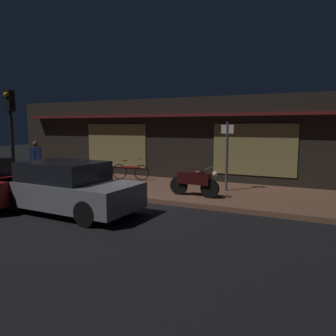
{
  "coord_description": "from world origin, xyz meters",
  "views": [
    {
      "loc": [
        5.71,
        -7.77,
        2.41
      ],
      "look_at": [
        0.77,
        2.4,
        0.95
      ],
      "focal_mm": 34.91,
      "sensor_mm": 36.0,
      "label": 1
    }
  ],
  "objects_px": {
    "person_photographer": "(36,161)",
    "parked_car_across": "(67,187)",
    "bicycle_parked": "(130,171)",
    "motorcycle": "(195,181)",
    "sign_post": "(227,152)",
    "traffic_light_pole": "(11,124)"
  },
  "relations": [
    {
      "from": "person_photographer",
      "to": "motorcycle",
      "type": "bearing_deg",
      "value": 3.71
    },
    {
      "from": "sign_post",
      "to": "parked_car_across",
      "type": "bearing_deg",
      "value": -128.43
    },
    {
      "from": "motorcycle",
      "to": "bicycle_parked",
      "type": "height_order",
      "value": "motorcycle"
    },
    {
      "from": "traffic_light_pole",
      "to": "parked_car_across",
      "type": "xyz_separation_m",
      "value": [
        3.27,
        -0.93,
        -1.77
      ]
    },
    {
      "from": "bicycle_parked",
      "to": "traffic_light_pole",
      "type": "xyz_separation_m",
      "value": [
        -2.36,
        -3.78,
        1.97
      ]
    },
    {
      "from": "person_photographer",
      "to": "parked_car_across",
      "type": "distance_m",
      "value": 4.57
    },
    {
      "from": "motorcycle",
      "to": "traffic_light_pole",
      "type": "xyz_separation_m",
      "value": [
        -5.98,
        -1.94,
        1.83
      ]
    },
    {
      "from": "motorcycle",
      "to": "sign_post",
      "type": "bearing_deg",
      "value": 64.66
    },
    {
      "from": "person_photographer",
      "to": "bicycle_parked",
      "type": "bearing_deg",
      "value": 37.51
    },
    {
      "from": "traffic_light_pole",
      "to": "sign_post",
      "type": "bearing_deg",
      "value": 26.54
    },
    {
      "from": "motorcycle",
      "to": "parked_car_across",
      "type": "distance_m",
      "value": 3.95
    },
    {
      "from": "person_photographer",
      "to": "traffic_light_pole",
      "type": "relative_size",
      "value": 0.46
    },
    {
      "from": "sign_post",
      "to": "traffic_light_pole",
      "type": "xyz_separation_m",
      "value": [
        -6.63,
        -3.31,
        0.97
      ]
    },
    {
      "from": "person_photographer",
      "to": "traffic_light_pole",
      "type": "bearing_deg",
      "value": -69.01
    },
    {
      "from": "motorcycle",
      "to": "bicycle_parked",
      "type": "bearing_deg",
      "value": 153.13
    },
    {
      "from": "person_photographer",
      "to": "traffic_light_pole",
      "type": "xyz_separation_m",
      "value": [
        0.58,
        -1.52,
        1.45
      ]
    },
    {
      "from": "motorcycle",
      "to": "person_photographer",
      "type": "bearing_deg",
      "value": -176.29
    },
    {
      "from": "bicycle_parked",
      "to": "sign_post",
      "type": "distance_m",
      "value": 4.41
    },
    {
      "from": "bicycle_parked",
      "to": "person_photographer",
      "type": "distance_m",
      "value": 3.75
    },
    {
      "from": "motorcycle",
      "to": "sign_post",
      "type": "xyz_separation_m",
      "value": [
        0.65,
        1.37,
        0.86
      ]
    },
    {
      "from": "person_photographer",
      "to": "parked_car_across",
      "type": "height_order",
      "value": "person_photographer"
    },
    {
      "from": "motorcycle",
      "to": "traffic_light_pole",
      "type": "height_order",
      "value": "traffic_light_pole"
    }
  ]
}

